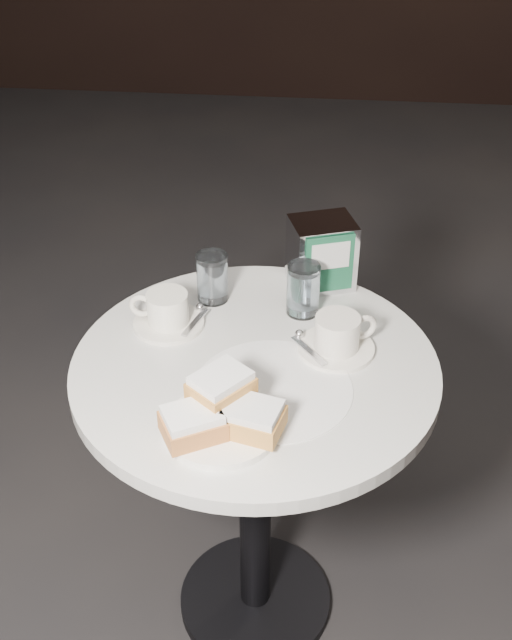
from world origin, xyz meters
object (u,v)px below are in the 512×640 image
object	(u,v)px
coffee_cup_left	(167,312)
coffee_cup_right	(338,336)
water_glass_left	(212,278)
napkin_dispenser	(322,254)
water_glass_right	(303,290)
cafe_table	(255,439)
beignet_plate	(222,415)

from	to	relation	value
coffee_cup_left	coffee_cup_right	distance (m)	0.34
coffee_cup_left	coffee_cup_right	world-z (taller)	coffee_cup_right
water_glass_left	napkin_dispenser	distance (m)	0.24
water_glass_left	water_glass_right	bearing A→B (deg)	-8.96
cafe_table	beignet_plate	xyz separation A→B (m)	(-0.04, -0.19, 0.23)
coffee_cup_left	beignet_plate	bearing A→B (deg)	-60.49
coffee_cup_right	water_glass_left	xyz separation A→B (m)	(-0.26, 0.16, 0.02)
water_glass_left	coffee_cup_right	bearing A→B (deg)	-30.59
cafe_table	water_glass_left	world-z (taller)	water_glass_left
beignet_plate	water_glass_right	distance (m)	0.39
cafe_table	water_glass_right	distance (m)	0.32
beignet_plate	water_glass_right	world-z (taller)	water_glass_right
beignet_plate	coffee_cup_right	size ratio (longest dim) A/B	1.18
water_glass_right	coffee_cup_right	bearing A→B (deg)	-59.96
cafe_table	coffee_cup_left	bearing A→B (deg)	150.70
cafe_table	coffee_cup_right	distance (m)	0.28
beignet_plate	coffee_cup_left	bearing A→B (deg)	116.74
cafe_table	napkin_dispenser	xyz separation A→B (m)	(0.11, 0.29, 0.27)
beignet_plate	napkin_dispenser	size ratio (longest dim) A/B	1.48
water_glass_right	napkin_dispenser	world-z (taller)	napkin_dispenser
cafe_table	water_glass_left	xyz separation A→B (m)	(-0.11, 0.21, 0.25)
cafe_table	water_glass_right	world-z (taller)	water_glass_right
beignet_plate	coffee_cup_left	distance (m)	0.33
coffee_cup_left	water_glass_right	world-z (taller)	water_glass_right
beignet_plate	water_glass_left	xyz separation A→B (m)	(-0.07, 0.40, 0.02)
cafe_table	napkin_dispenser	bearing A→B (deg)	68.44
coffee_cup_right	water_glass_left	distance (m)	0.31
cafe_table	coffee_cup_left	size ratio (longest dim) A/B	4.80
cafe_table	coffee_cup_right	size ratio (longest dim) A/B	3.81
coffee_cup_left	coffee_cup_right	bearing A→B (deg)	-5.81
beignet_plate	coffee_cup_left	world-z (taller)	beignet_plate
water_glass_right	napkin_dispenser	distance (m)	0.12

